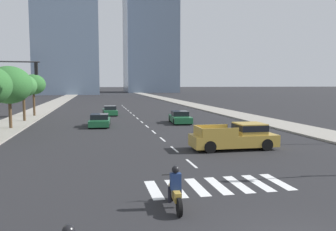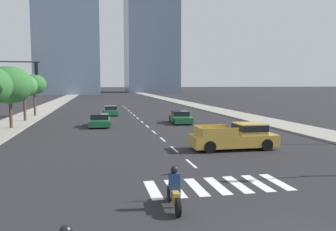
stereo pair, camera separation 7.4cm
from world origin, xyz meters
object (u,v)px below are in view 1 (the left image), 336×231
at_px(street_tree_fourth, 33,85).
at_px(street_tree_third, 23,86).
at_px(sedan_green_1, 110,111).
at_px(pickup_truck, 237,137).
at_px(sedan_green_2, 100,121).
at_px(street_tree_second, 9,85).
at_px(motorcycle_lead, 175,191).
at_px(sedan_green_0, 180,118).
at_px(traffic_signal_far, 6,84).

bearing_deg(street_tree_fourth, street_tree_third, -90.00).
bearing_deg(sedan_green_1, pickup_truck, -165.69).
distance_m(sedan_green_2, street_tree_second, 8.78).
relative_size(street_tree_third, street_tree_fourth, 0.97).
height_order(pickup_truck, street_tree_third, street_tree_third).
relative_size(motorcycle_lead, street_tree_fourth, 0.41).
bearing_deg(sedan_green_0, sedan_green_2, -78.15).
height_order(traffic_signal_far, street_tree_third, traffic_signal_far).
xyz_separation_m(sedan_green_2, street_tree_third, (-8.03, 5.58, 3.37)).
xyz_separation_m(sedan_green_1, street_tree_second, (-9.50, -12.52, 3.50)).
relative_size(pickup_truck, street_tree_second, 0.98).
relative_size(pickup_truck, street_tree_third, 1.09).
xyz_separation_m(pickup_truck, traffic_signal_far, (-14.89, 5.01, 3.37)).
height_order(sedan_green_0, street_tree_second, street_tree_second).
relative_size(sedan_green_1, sedan_green_2, 1.01).
relative_size(motorcycle_lead, sedan_green_1, 0.46).
height_order(sedan_green_1, sedan_green_2, sedan_green_1).
height_order(sedan_green_0, traffic_signal_far, traffic_signal_far).
distance_m(street_tree_third, street_tree_fourth, 6.20).
bearing_deg(pickup_truck, motorcycle_lead, -123.47).
xyz_separation_m(traffic_signal_far, street_tree_second, (-1.67, 8.07, -0.10)).
relative_size(motorcycle_lead, street_tree_second, 0.38).
xyz_separation_m(pickup_truck, street_tree_third, (-16.56, 19.29, 3.13)).
xyz_separation_m(traffic_signal_far, street_tree_fourth, (-1.67, 20.47, -0.10)).
bearing_deg(sedan_green_0, sedan_green_1, -143.04).
distance_m(sedan_green_2, street_tree_fourth, 14.68).
relative_size(sedan_green_0, sedan_green_1, 0.99).
xyz_separation_m(street_tree_second, street_tree_fourth, (0.00, 12.40, 0.00)).
distance_m(pickup_truck, sedan_green_0, 14.86).
height_order(motorcycle_lead, sedan_green_1, motorcycle_lead).
bearing_deg(sedan_green_0, street_tree_second, -79.81).
relative_size(sedan_green_2, street_tree_fourth, 0.88).
bearing_deg(sedan_green_1, street_tree_third, 122.52).
xyz_separation_m(pickup_truck, street_tree_second, (-16.56, 13.09, 3.27)).
xyz_separation_m(sedan_green_1, sedan_green_2, (-1.47, -11.90, -0.01)).
relative_size(sedan_green_0, sedan_green_2, 1.00).
distance_m(sedan_green_0, street_tree_third, 17.37).
distance_m(street_tree_second, street_tree_fourth, 12.40).
bearing_deg(motorcycle_lead, sedan_green_1, 3.88).
height_order(motorcycle_lead, sedan_green_0, motorcycle_lead).
relative_size(sedan_green_1, street_tree_second, 0.82).
distance_m(traffic_signal_far, street_tree_third, 14.37).
height_order(street_tree_second, street_tree_fourth, street_tree_second).
bearing_deg(sedan_green_2, sedan_green_1, -3.02).
xyz_separation_m(street_tree_second, street_tree_third, (0.00, 6.20, -0.13)).
bearing_deg(street_tree_second, sedan_green_1, 52.81).
relative_size(sedan_green_0, street_tree_second, 0.81).
bearing_deg(sedan_green_0, street_tree_third, -101.02).
relative_size(pickup_truck, sedan_green_0, 1.20).
distance_m(sedan_green_0, traffic_signal_far, 18.13).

